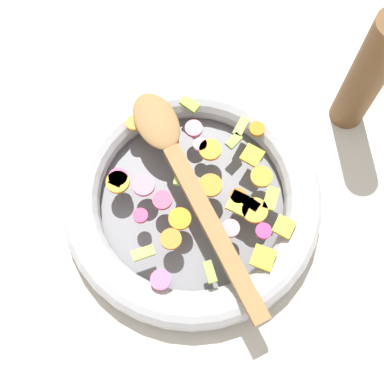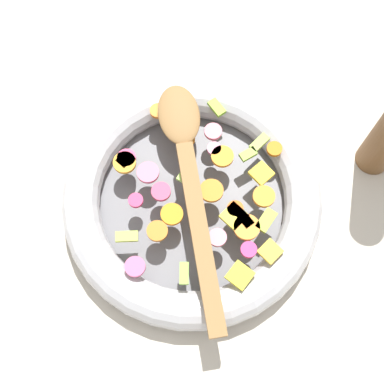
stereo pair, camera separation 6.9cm
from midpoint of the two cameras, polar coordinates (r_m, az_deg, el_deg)
name	(u,v)px [view 2 (the right image)]	position (r m, az deg, el deg)	size (l,w,h in m)	color
ground_plane	(192,204)	(0.74, 2.65, -1.69)	(4.00, 4.00, 0.00)	beige
skillet	(192,199)	(0.72, 2.73, -1.14)	(0.35, 0.35, 0.05)	slate
chopped_vegetables	(203,194)	(0.69, 4.02, -0.64)	(0.26, 0.26, 0.01)	orange
wooden_spoon	(190,175)	(0.68, 2.60, 1.45)	(0.28, 0.25, 0.01)	olive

